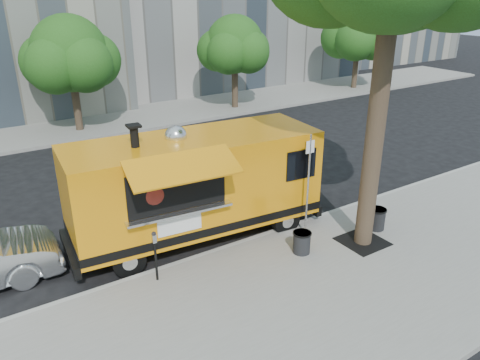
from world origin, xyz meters
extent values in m
plane|color=black|center=(0.00, 0.00, 0.00)|extent=(120.00, 120.00, 0.00)
cube|color=gray|center=(0.00, -4.00, 0.07)|extent=(60.00, 6.00, 0.15)
cube|color=#999993|center=(0.00, -0.93, 0.07)|extent=(60.00, 0.14, 0.16)
cube|color=gray|center=(0.00, 13.50, 0.07)|extent=(60.00, 5.00, 0.15)
cylinder|color=#33261C|center=(2.60, -2.80, 3.40)|extent=(0.48, 0.48, 6.50)
cube|color=black|center=(2.60, -2.80, 0.15)|extent=(1.20, 1.20, 0.02)
cylinder|color=#33261C|center=(-1.00, 12.70, 1.45)|extent=(0.36, 0.36, 2.60)
sphere|color=#204813|center=(-1.00, 12.70, 3.85)|extent=(3.60, 3.60, 3.60)
cylinder|color=#33261C|center=(8.00, 12.40, 1.45)|extent=(0.36, 0.36, 2.60)
sphere|color=#204813|center=(8.00, 12.40, 3.74)|extent=(3.24, 3.24, 3.24)
cylinder|color=#33261C|center=(18.00, 12.60, 1.45)|extent=(0.36, 0.36, 2.60)
sphere|color=#204813|center=(18.00, 12.60, 3.91)|extent=(3.78, 3.78, 3.78)
cylinder|color=silver|center=(1.55, -1.55, 1.65)|extent=(0.06, 0.06, 3.00)
cube|color=white|center=(1.55, -1.55, 2.80)|extent=(0.28, 0.02, 0.35)
cylinder|color=black|center=(-3.00, -1.35, 0.68)|extent=(0.06, 0.06, 1.05)
cube|color=silver|center=(-3.00, -1.35, 1.30)|extent=(0.10, 0.08, 0.22)
sphere|color=black|center=(-3.00, -1.35, 1.43)|extent=(0.11, 0.11, 0.11)
cube|color=orange|center=(-1.05, 0.20, 1.79)|extent=(7.11, 2.95, 2.51)
cube|color=black|center=(-1.05, 0.20, 0.77)|extent=(7.13, 2.98, 0.23)
cube|color=black|center=(2.48, -0.12, 0.48)|extent=(0.38, 2.24, 0.32)
cube|color=black|center=(-4.59, 0.52, 0.48)|extent=(0.38, 2.24, 0.32)
cube|color=black|center=(2.42, -0.11, 2.19)|extent=(0.22, 1.87, 1.01)
cylinder|color=black|center=(1.25, -0.99, 0.43)|extent=(0.88, 0.37, 0.85)
cylinder|color=black|center=(1.42, 0.96, 0.43)|extent=(0.88, 0.37, 0.85)
cylinder|color=black|center=(-3.42, -0.57, 0.43)|extent=(0.88, 0.37, 0.85)
cylinder|color=black|center=(-3.25, 1.38, 0.43)|extent=(0.88, 0.37, 0.85)
cube|color=black|center=(-2.11, -0.82, 2.19)|extent=(2.56, 0.41, 1.12)
cube|color=silver|center=(-2.12, -0.98, 1.59)|extent=(2.78, 0.59, 0.06)
cube|color=orange|center=(-2.16, -1.38, 2.95)|extent=(2.74, 1.24, 0.45)
cube|color=white|center=(-2.12, -0.90, 1.25)|extent=(1.17, 0.14, 0.53)
cylinder|color=black|center=(-2.65, 0.34, 3.31)|extent=(0.21, 0.21, 0.59)
sphere|color=silver|center=(-1.46, 0.45, 3.09)|extent=(0.60, 0.60, 0.60)
sphere|color=maroon|center=(-2.67, -0.48, 2.14)|extent=(0.90, 0.90, 0.90)
cylinder|color=#FF590C|center=(-2.69, -0.71, 2.01)|extent=(0.37, 0.16, 0.36)
cylinder|color=black|center=(0.79, -2.29, 0.45)|extent=(0.46, 0.46, 0.61)
cylinder|color=black|center=(0.79, -2.29, 0.74)|extent=(0.50, 0.50, 0.04)
cylinder|color=black|center=(3.50, -2.46, 0.47)|extent=(0.49, 0.49, 0.64)
cylinder|color=black|center=(3.50, -2.46, 0.77)|extent=(0.53, 0.53, 0.04)
camera|label=1|loc=(-6.55, -10.54, 6.85)|focal=35.00mm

